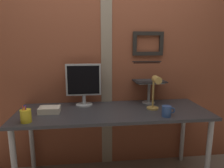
# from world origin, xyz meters

# --- Properties ---
(brick_wall_back) EXTENTS (3.48, 0.16, 2.40)m
(brick_wall_back) POSITION_xyz_m (0.00, 0.40, 1.20)
(brick_wall_back) COLOR brown
(brick_wall_back) RESTS_ON ground_plane
(desk) EXTENTS (1.90, 0.66, 0.78)m
(desk) POSITION_xyz_m (0.03, 0.01, 0.70)
(desk) COLOR #333338
(desk) RESTS_ON ground_plane
(monitor) EXTENTS (0.37, 0.18, 0.45)m
(monitor) POSITION_xyz_m (-0.27, 0.22, 1.03)
(monitor) COLOR #ADB2B7
(monitor) RESTS_ON desk
(laptop_stand) EXTENTS (0.28, 0.22, 0.25)m
(laptop_stand) POSITION_xyz_m (0.46, 0.22, 0.94)
(laptop_stand) COLOR gray
(laptop_stand) RESTS_ON desk
(laptop) EXTENTS (0.34, 0.31, 0.22)m
(laptop) POSITION_xyz_m (0.46, 0.29, 1.08)
(laptop) COLOR black
(laptop) RESTS_ON laptop_stand
(desk_lamp) EXTENTS (0.12, 0.20, 0.35)m
(desk_lamp) POSITION_xyz_m (0.44, -0.04, 1.00)
(desk_lamp) COLOR tan
(desk_lamp) RESTS_ON desk
(pen_cup) EXTENTS (0.09, 0.09, 0.15)m
(pen_cup) POSITION_xyz_m (-0.75, -0.22, 0.83)
(pen_cup) COLOR yellow
(pen_cup) RESTS_ON desk
(coffee_mug) EXTENTS (0.13, 0.09, 0.10)m
(coffee_mug) POSITION_xyz_m (0.50, -0.22, 0.83)
(coffee_mug) COLOR #2D4C8C
(coffee_mug) RESTS_ON desk
(paper_clutter_stack) EXTENTS (0.20, 0.14, 0.06)m
(paper_clutter_stack) POSITION_xyz_m (-0.59, 0.01, 0.81)
(paper_clutter_stack) COLOR silver
(paper_clutter_stack) RESTS_ON desk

